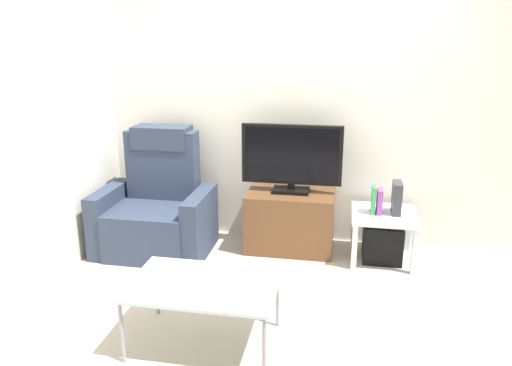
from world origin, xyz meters
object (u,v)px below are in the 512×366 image
(book_middle, at_px, (380,201))
(side_table, at_px, (384,220))
(coffee_table, at_px, (204,287))
(cell_phone, at_px, (196,288))
(book_leftmost, at_px, (373,200))
(recliner_armchair, at_px, (157,209))
(subwoofer_box, at_px, (382,242))
(tv_stand, at_px, (290,221))
(game_console, at_px, (397,198))
(television, at_px, (292,157))

(book_middle, bearing_deg, side_table, 22.16)
(coffee_table, distance_m, cell_phone, 0.09)
(book_leftmost, bearing_deg, recliner_armchair, -177.14)
(subwoofer_box, xyz_separation_m, cell_phone, (-1.18, -1.53, 0.26))
(subwoofer_box, height_order, book_leftmost, book_leftmost)
(tv_stand, relative_size, book_middle, 3.64)
(tv_stand, relative_size, coffee_table, 0.85)
(tv_stand, distance_m, game_console, 0.95)
(recliner_armchair, distance_m, book_leftmost, 1.89)
(book_middle, bearing_deg, coffee_table, -127.80)
(television, relative_size, recliner_armchair, 0.81)
(side_table, relative_size, game_console, 2.01)
(book_middle, xyz_separation_m, coffee_table, (-1.11, -1.43, -0.14))
(recliner_armchair, relative_size, book_leftmost, 4.64)
(side_table, bearing_deg, book_middle, -157.84)
(recliner_armchair, relative_size, cell_phone, 7.20)
(television, xyz_separation_m, game_console, (0.90, -0.09, -0.29))
(television, relative_size, book_middle, 4.16)
(recliner_armchair, xyz_separation_m, game_console, (2.07, 0.12, 0.19))
(recliner_armchair, relative_size, game_console, 4.02)
(subwoofer_box, xyz_separation_m, coffee_table, (-1.16, -1.45, 0.23))
(subwoofer_box, bearing_deg, coffee_table, -128.62)
(book_middle, bearing_deg, television, 170.80)
(recliner_armchair, bearing_deg, tv_stand, 1.49)
(coffee_table, bearing_deg, book_leftmost, 53.49)
(tv_stand, xyz_separation_m, recliner_armchair, (-1.17, -0.20, 0.11))
(book_leftmost, height_order, coffee_table, book_leftmost)
(side_table, distance_m, subwoofer_box, 0.20)
(tv_stand, distance_m, book_middle, 0.81)
(side_table, height_order, game_console, game_console)
(television, distance_m, cell_phone, 1.73)
(tv_stand, distance_m, cell_phone, 1.66)
(subwoofer_box, distance_m, game_console, 0.41)
(recliner_armchair, bearing_deg, coffee_table, -66.42)
(side_table, distance_m, coffee_table, 1.85)
(recliner_armchair, height_order, book_middle, recliner_armchair)
(side_table, bearing_deg, cell_phone, -127.77)
(game_console, bearing_deg, tv_stand, 175.31)
(side_table, height_order, subwoofer_box, side_table)
(book_middle, height_order, cell_phone, book_middle)
(television, distance_m, recliner_armchair, 1.28)
(subwoofer_box, height_order, book_middle, book_middle)
(television, xyz_separation_m, side_table, (0.81, -0.10, -0.49))
(television, xyz_separation_m, coffee_table, (-0.35, -1.55, -0.46))
(television, distance_m, book_leftmost, 0.78)
(book_leftmost, bearing_deg, cell_phone, -125.71)
(book_leftmost, relative_size, book_middle, 1.11)
(television, distance_m, book_middle, 0.83)
(tv_stand, height_order, side_table, tv_stand)
(book_leftmost, bearing_deg, side_table, 11.31)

